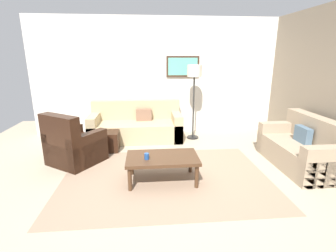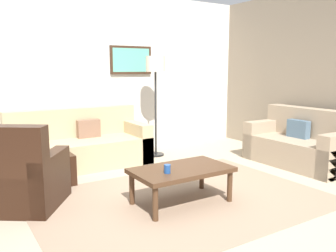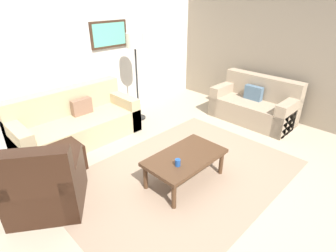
{
  "view_description": "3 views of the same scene",
  "coord_description": "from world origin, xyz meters",
  "px_view_note": "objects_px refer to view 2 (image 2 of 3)",
  "views": [
    {
      "loc": [
        -0.29,
        -3.62,
        1.9
      ],
      "look_at": [
        0.08,
        0.43,
        0.75
      ],
      "focal_mm": 26.58,
      "sensor_mm": 36.0,
      "label": 1
    },
    {
      "loc": [
        -2.21,
        -3.22,
        1.51
      ],
      "look_at": [
        0.05,
        0.36,
        0.81
      ],
      "focal_mm": 37.65,
      "sensor_mm": 36.0,
      "label": 2
    },
    {
      "loc": [
        -2.34,
        -2.03,
        2.36
      ],
      "look_at": [
        0.08,
        0.38,
        0.64
      ],
      "focal_mm": 28.34,
      "sensor_mm": 36.0,
      "label": 3
    }
  ],
  "objects_px": {
    "armchair_leather": "(20,181)",
    "ottoman": "(49,169)",
    "couch_main": "(78,146)",
    "framed_artwork": "(131,60)",
    "coffee_table": "(181,172)",
    "cup": "(167,169)",
    "couch_loveseat": "(302,145)",
    "lamp_standing": "(155,74)"
  },
  "relations": [
    {
      "from": "cup",
      "to": "armchair_leather",
      "type": "bearing_deg",
      "value": 146.27
    },
    {
      "from": "couch_loveseat",
      "to": "coffee_table",
      "type": "xyz_separation_m",
      "value": [
        -2.53,
        -0.34,
        0.06
      ]
    },
    {
      "from": "cup",
      "to": "framed_artwork",
      "type": "distance_m",
      "value": 3.08
    },
    {
      "from": "couch_main",
      "to": "framed_artwork",
      "type": "xyz_separation_m",
      "value": [
        1.15,
        0.42,
        1.35
      ]
    },
    {
      "from": "couch_loveseat",
      "to": "framed_artwork",
      "type": "relative_size",
      "value": 2.01
    },
    {
      "from": "lamp_standing",
      "to": "framed_artwork",
      "type": "bearing_deg",
      "value": 108.74
    },
    {
      "from": "couch_main",
      "to": "framed_artwork",
      "type": "height_order",
      "value": "framed_artwork"
    },
    {
      "from": "armchair_leather",
      "to": "coffee_table",
      "type": "relative_size",
      "value": 1.01
    },
    {
      "from": "couch_loveseat",
      "to": "coffee_table",
      "type": "bearing_deg",
      "value": -172.46
    },
    {
      "from": "couch_loveseat",
      "to": "ottoman",
      "type": "bearing_deg",
      "value": 162.49
    },
    {
      "from": "armchair_leather",
      "to": "cup",
      "type": "bearing_deg",
      "value": -33.73
    },
    {
      "from": "coffee_table",
      "to": "couch_loveseat",
      "type": "bearing_deg",
      "value": 7.54
    },
    {
      "from": "framed_artwork",
      "to": "couch_main",
      "type": "bearing_deg",
      "value": -159.88
    },
    {
      "from": "coffee_table",
      "to": "framed_artwork",
      "type": "height_order",
      "value": "framed_artwork"
    },
    {
      "from": "armchair_leather",
      "to": "ottoman",
      "type": "bearing_deg",
      "value": 54.99
    },
    {
      "from": "ottoman",
      "to": "lamp_standing",
      "type": "height_order",
      "value": "lamp_standing"
    },
    {
      "from": "armchair_leather",
      "to": "couch_main",
      "type": "bearing_deg",
      "value": 51.41
    },
    {
      "from": "framed_artwork",
      "to": "ottoman",
      "type": "bearing_deg",
      "value": -147.77
    },
    {
      "from": "couch_main",
      "to": "lamp_standing",
      "type": "xyz_separation_m",
      "value": [
        1.34,
        -0.12,
        1.11
      ]
    },
    {
      "from": "lamp_standing",
      "to": "ottoman",
      "type": "bearing_deg",
      "value": -163.6
    },
    {
      "from": "couch_loveseat",
      "to": "framed_artwork",
      "type": "distance_m",
      "value": 3.22
    },
    {
      "from": "couch_loveseat",
      "to": "cup",
      "type": "distance_m",
      "value": 2.81
    },
    {
      "from": "cup",
      "to": "ottoman",
      "type": "bearing_deg",
      "value": 118.55
    },
    {
      "from": "couch_loveseat",
      "to": "lamp_standing",
      "type": "distance_m",
      "value": 2.64
    },
    {
      "from": "couch_loveseat",
      "to": "armchair_leather",
      "type": "bearing_deg",
      "value": 173.52
    },
    {
      "from": "ottoman",
      "to": "cup",
      "type": "bearing_deg",
      "value": -61.45
    },
    {
      "from": "armchair_leather",
      "to": "lamp_standing",
      "type": "relative_size",
      "value": 0.65
    },
    {
      "from": "coffee_table",
      "to": "lamp_standing",
      "type": "distance_m",
      "value": 2.47
    },
    {
      "from": "armchair_leather",
      "to": "framed_artwork",
      "type": "bearing_deg",
      "value": 38.62
    },
    {
      "from": "couch_loveseat",
      "to": "lamp_standing",
      "type": "xyz_separation_m",
      "value": [
        -1.67,
        1.72,
        1.11
      ]
    },
    {
      "from": "coffee_table",
      "to": "cup",
      "type": "height_order",
      "value": "cup"
    },
    {
      "from": "cup",
      "to": "framed_artwork",
      "type": "bearing_deg",
      "value": 70.97
    },
    {
      "from": "cup",
      "to": "couch_loveseat",
      "type": "bearing_deg",
      "value": 8.59
    },
    {
      "from": "framed_artwork",
      "to": "couch_loveseat",
      "type": "bearing_deg",
      "value": -50.74
    },
    {
      "from": "armchair_leather",
      "to": "cup",
      "type": "xyz_separation_m",
      "value": [
        1.32,
        -0.88,
        0.15
      ]
    },
    {
      "from": "couch_loveseat",
      "to": "cup",
      "type": "height_order",
      "value": "couch_loveseat"
    },
    {
      "from": "couch_main",
      "to": "ottoman",
      "type": "height_order",
      "value": "couch_main"
    },
    {
      "from": "cup",
      "to": "lamp_standing",
      "type": "bearing_deg",
      "value": 62.6
    },
    {
      "from": "ottoman",
      "to": "coffee_table",
      "type": "bearing_deg",
      "value": -53.61
    },
    {
      "from": "couch_main",
      "to": "armchair_leather",
      "type": "bearing_deg",
      "value": -128.59
    },
    {
      "from": "armchair_leather",
      "to": "framed_artwork",
      "type": "distance_m",
      "value": 3.18
    },
    {
      "from": "couch_main",
      "to": "ottoman",
      "type": "bearing_deg",
      "value": -131.76
    }
  ]
}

